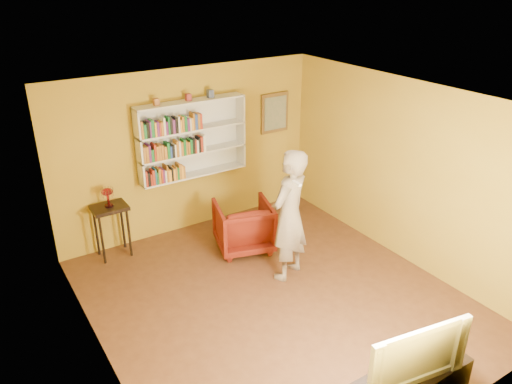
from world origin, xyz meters
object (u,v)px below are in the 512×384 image
console_table (110,215)px  person (289,216)px  television (412,350)px  armchair (244,226)px  bookshelf (191,138)px  ruby_lustre (107,193)px

console_table → person: size_ratio=0.44×
console_table → television: bearing=-72.2°
person → armchair: bearing=-105.2°
bookshelf → person: (0.48, -2.03, -0.64)m
ruby_lustre → armchair: 2.11m
ruby_lustre → television: bearing=-72.2°
person → television: 2.68m
person → bookshelf: bearing=-100.1°
bookshelf → console_table: 1.72m
bookshelf → armchair: bearing=-72.0°
television → armchair: bearing=93.6°
person → television: (-0.50, -2.63, -0.13)m
ruby_lustre → person: size_ratio=0.15×
armchair → television: (-0.35, -3.62, 0.44)m
person → ruby_lustre: bearing=-67.4°
console_table → ruby_lustre: bearing=180.0°
ruby_lustre → armchair: bearing=-26.2°
bookshelf → person: 2.18m
console_table → ruby_lustre: size_ratio=2.91×
bookshelf → armchair: bookshelf is taller
ruby_lustre → console_table: bearing=0.0°
console_table → television: television is taller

